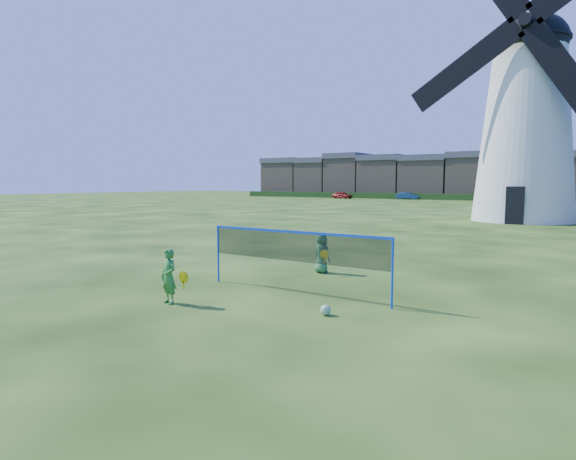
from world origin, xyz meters
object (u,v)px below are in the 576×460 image
Objects in this scene: play_ball at (326,310)px; player_girl at (169,276)px; car_right at (407,196)px; windmill at (526,119)px; car_left at (342,195)px; badminton_net at (295,248)px; player_boy at (322,253)px.

player_girl is at bearing -161.43° from play_ball.
player_girl is 70.54m from car_right.
windmill reaches higher than play_ball.
car_left is at bearing 117.12° from play_ball.
windmill is at bearing 87.25° from badminton_net.
play_ball is 70.44m from car_right.
car_left is 10.69m from car_right.
windmill reaches higher than player_girl.
car_left is at bearing 95.71° from car_right.
player_girl reaches higher than play_ball.
badminton_net is (-1.32, -27.44, -5.95)m from windmill.
player_girl is 70.85m from car_left.
badminton_net reaches higher than car_left.
windmill is 29.53m from play_ball.
player_boy is at bearing 106.41° from badminton_net.
badminton_net is at bearing -144.96° from car_left.
car_right is (10.15, 3.35, -0.02)m from car_left.
play_ball is 71.30m from car_left.
play_ball is (3.38, 1.14, -0.51)m from player_girl.
player_girl reaches higher than car_left.
play_ball is 0.06× the size of car_right.
windmill is 17.06× the size of player_boy.
badminton_net is 3.04m from player_girl.
player_boy is at bearing 87.60° from player_girl.
player_boy is 65.96m from car_right.
car_left is (-30.13, 59.51, 0.01)m from player_boy.
windmill is at bearing -162.42° from car_right.
badminton_net is 68.77m from car_right.
windmill is at bearing 92.90° from player_girl.
player_girl is at bearing -147.13° from car_left.
play_ball is 0.06× the size of car_left.
player_girl is at bearing -95.99° from windmill.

